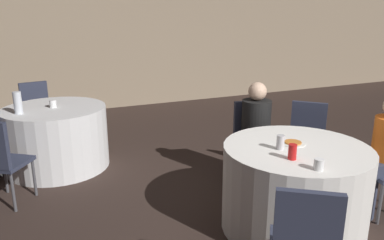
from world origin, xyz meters
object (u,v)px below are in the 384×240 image
object	(u,v)px
chair_far_north	(37,108)
person_orange_shirt	(381,157)
person_black_shirt	(258,136)
table_near	(294,188)
bottle_far	(18,103)
pizza_plate_near	(293,143)
soda_can_silver	(280,142)
chair_near_northeast	(307,136)
chair_near_north	(252,134)
table_far	(57,137)
soda_can_red	(292,152)

from	to	relation	value
chair_far_north	person_orange_shirt	world-z (taller)	person_orange_shirt
person_black_shirt	person_orange_shirt	world-z (taller)	person_orange_shirt
table_near	bottle_far	world-z (taller)	bottle_far
pizza_plate_near	soda_can_silver	bearing A→B (deg)	-159.33
person_black_shirt	bottle_far	world-z (taller)	person_black_shirt
chair_near_northeast	chair_far_north	distance (m)	3.72
chair_far_north	person_orange_shirt	size ratio (longest dim) A/B	0.78
chair_near_north	bottle_far	bearing A→B (deg)	-13.37
chair_near_north	pizza_plate_near	bearing A→B (deg)	90.07
chair_near_northeast	chair_near_north	distance (m)	0.60
table_near	table_far	distance (m)	2.90
chair_near_north	bottle_far	distance (m)	2.65
chair_near_north	person_orange_shirt	size ratio (longest dim) A/B	0.78
chair_near_northeast	person_orange_shirt	bearing A→B (deg)	143.33
table_near	chair_far_north	xyz separation A→B (m)	(-1.98, 3.28, 0.15)
person_orange_shirt	bottle_far	size ratio (longest dim) A/B	4.59
table_near	table_far	xyz separation A→B (m)	(-1.80, 2.27, 0.00)
chair_near_north	pizza_plate_near	distance (m)	0.98
chair_near_north	person_black_shirt	size ratio (longest dim) A/B	0.79
table_near	person_orange_shirt	world-z (taller)	person_orange_shirt
table_far	chair_near_north	world-z (taller)	chair_near_north
pizza_plate_near	person_black_shirt	bearing A→B (deg)	78.56
chair_near_northeast	bottle_far	bearing A→B (deg)	19.52
table_far	chair_near_northeast	world-z (taller)	chair_near_northeast
soda_can_red	bottle_far	bearing A→B (deg)	130.00
table_far	person_black_shirt	size ratio (longest dim) A/B	1.06
person_orange_shirt	pizza_plate_near	world-z (taller)	person_orange_shirt
chair_far_north	bottle_far	xyz separation A→B (m)	(-0.19, -1.16, 0.35)
chair_far_north	person_black_shirt	size ratio (longest dim) A/B	0.79
chair_near_north	soda_can_silver	bearing A→B (deg)	80.95
table_near	person_orange_shirt	xyz separation A→B (m)	(0.86, -0.13, 0.19)
chair_near_northeast	chair_far_north	world-z (taller)	same
person_orange_shirt	soda_can_silver	xyz separation A→B (m)	(-1.03, 0.14, 0.25)
table_near	chair_near_northeast	size ratio (longest dim) A/B	1.39
table_near	bottle_far	bearing A→B (deg)	135.64
chair_far_north	person_black_shirt	world-z (taller)	person_black_shirt
chair_near_north	soda_can_red	distance (m)	1.33
table_far	pizza_plate_near	size ratio (longest dim) A/B	5.58
table_far	person_black_shirt	world-z (taller)	person_black_shirt
table_far	person_black_shirt	distance (m)	2.44
table_near	pizza_plate_near	distance (m)	0.40
chair_near_northeast	bottle_far	world-z (taller)	bottle_far
chair_near_north	table_far	bearing A→B (deg)	-20.49
soda_can_red	table_near	bearing A→B (deg)	43.16
table_far	chair_far_north	xyz separation A→B (m)	(-0.18, 1.01, 0.15)
table_far	chair_near_north	xyz separation A→B (m)	(2.01, -1.25, 0.15)
chair_near_northeast	person_orange_shirt	world-z (taller)	person_orange_shirt
person_orange_shirt	bottle_far	xyz separation A→B (m)	(-3.04, 2.26, 0.31)
chair_near_northeast	soda_can_red	size ratio (longest dim) A/B	7.38
table_near	chair_far_north	size ratio (longest dim) A/B	1.39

